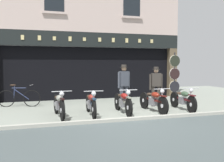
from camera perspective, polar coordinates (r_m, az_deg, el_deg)
name	(u,v)px	position (r m, az deg, el deg)	size (l,w,h in m)	color
ground	(143,130)	(7.09, 6.84, -10.88)	(21.47, 22.00, 0.18)	gray
shop_facade	(84,64)	(14.51, -6.22, 3.75)	(9.77, 4.42, 6.52)	black
motorcycle_left	(59,104)	(8.64, -11.73, -5.07)	(0.62, 1.99, 0.93)	black
motorcycle_center_left	(91,103)	(8.78, -4.73, -4.93)	(0.62, 2.07, 0.91)	black
motorcycle_center	(123,102)	(9.12, 2.46, -4.61)	(0.62, 2.02, 0.91)	black
motorcycle_center_right	(153,100)	(9.53, 9.19, -4.27)	(0.62, 2.08, 0.92)	black
motorcycle_right	(183,99)	(10.11, 15.54, -3.94)	(0.62, 1.97, 0.91)	black
salesman_left	(124,84)	(10.39, 2.66, -0.57)	(0.55, 0.34, 1.74)	#3D424C
shopkeeper_center	(156,85)	(10.76, 9.77, -0.78)	(0.55, 0.33, 1.64)	#38332D
tyre_sign_pole	(175,74)	(12.21, 13.78, 1.49)	(0.54, 0.06, 2.29)	#232328
advert_board_near	(56,66)	(12.68, -12.30, 3.36)	(0.67, 0.03, 1.04)	silver
leaning_bicycle	(19,98)	(11.23, -20.07, -3.50)	(1.70, 0.59, 0.94)	black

